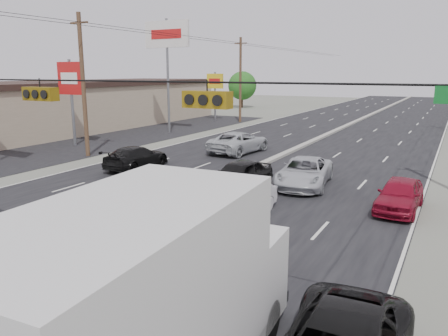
{
  "coord_description": "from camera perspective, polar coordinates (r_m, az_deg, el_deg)",
  "views": [
    {
      "loc": [
        11.1,
        -7.78,
        6.0
      ],
      "look_at": [
        2.9,
        7.39,
        2.2
      ],
      "focal_mm": 35.0,
      "sensor_mm": 36.0,
      "label": 1
    }
  ],
  "objects": [
    {
      "name": "queue_car_c",
      "position": [
        23.71,
        10.45,
        -0.59
      ],
      "size": [
        3.17,
        5.64,
        1.49
      ],
      "primitive_type": "imported",
      "rotation": [
        0.0,
        0.0,
        0.13
      ],
      "color": "#B7BABF",
      "rests_on": "ground"
    },
    {
      "name": "tan_sedan",
      "position": [
        12.75,
        -26.0,
        -12.8
      ],
      "size": [
        3.09,
        6.03,
        1.67
      ],
      "primitive_type": "imported",
      "rotation": [
        0.0,
        0.0,
        0.13
      ],
      "color": "olive",
      "rests_on": "ground"
    },
    {
      "name": "tree_left_far",
      "position": [
        75.46,
        2.41,
        10.69
      ],
      "size": [
        4.8,
        4.8,
        6.12
      ],
      "color": "#382619",
      "rests_on": "ground"
    },
    {
      "name": "parking_lot",
      "position": [
        43.59,
        -12.12,
        4.24
      ],
      "size": [
        10.0,
        42.0,
        0.02
      ],
      "primitive_type": "cube",
      "color": "black",
      "rests_on": "ground"
    },
    {
      "name": "oncoming_far",
      "position": [
        33.06,
        1.97,
        3.37
      ],
      "size": [
        3.19,
        5.98,
        1.6
      ],
      "primitive_type": "imported",
      "rotation": [
        0.0,
        0.0,
        3.05
      ],
      "color": "#B1B5B9",
      "rests_on": "ground"
    },
    {
      "name": "traffic_signals",
      "position": [
        12.44,
        -23.16,
        9.1
      ],
      "size": [
        25.0,
        0.3,
        0.54
      ],
      "color": "black",
      "rests_on": "ground"
    },
    {
      "name": "strip_mall",
      "position": [
        49.64,
        -20.26,
        7.4
      ],
      "size": [
        12.0,
        42.0,
        4.6
      ],
      "primitive_type": "cube",
      "color": "tan",
      "rests_on": "ground"
    },
    {
      "name": "road_surface",
      "position": [
        39.83,
        11.91,
        3.5
      ],
      "size": [
        20.0,
        160.0,
        0.02
      ],
      "primitive_type": "cube",
      "color": "black",
      "rests_on": "ground"
    },
    {
      "name": "oncoming_near",
      "position": [
        28.21,
        -11.37,
        1.37
      ],
      "size": [
        2.01,
        4.89,
        1.42
      ],
      "primitive_type": "imported",
      "rotation": [
        0.0,
        0.0,
        3.15
      ],
      "color": "black",
      "rests_on": "ground"
    },
    {
      "name": "queue_car_b",
      "position": [
        18.54,
        2.93,
        -4.35
      ],
      "size": [
        1.52,
        4.01,
        1.31
      ],
      "primitive_type": "imported",
      "rotation": [
        0.0,
        0.0,
        0.03
      ],
      "color": "white",
      "rests_on": "ground"
    },
    {
      "name": "queue_car_a",
      "position": [
        22.43,
        1.94,
        -1.03
      ],
      "size": [
        2.39,
        4.78,
        1.56
      ],
      "primitive_type": "imported",
      "rotation": [
        0.0,
        0.0,
        -0.12
      ],
      "color": "black",
      "rests_on": "ground"
    },
    {
      "name": "queue_car_e",
      "position": [
        20.69,
        21.96,
        -3.28
      ],
      "size": [
        1.84,
        4.28,
        1.44
      ],
      "primitive_type": "imported",
      "rotation": [
        0.0,
        0.0,
        -0.03
      ],
      "color": "maroon",
      "rests_on": "ground"
    },
    {
      "name": "pole_sign_far",
      "position": [
        54.95,
        -1.19,
        10.77
      ],
      "size": [
        2.2,
        0.25,
        6.0
      ],
      "color": "slate",
      "rests_on": "ground"
    },
    {
      "name": "center_median",
      "position": [
        39.81,
        11.91,
        3.64
      ],
      "size": [
        0.5,
        160.0,
        0.2
      ],
      "primitive_type": "cube",
      "color": "gray",
      "rests_on": "ground"
    },
    {
      "name": "box_truck",
      "position": [
        8.0,
        -9.72,
        -17.29
      ],
      "size": [
        3.24,
        8.07,
        4.02
      ],
      "rotation": [
        0.0,
        0.0,
        0.06
      ],
      "color": "black",
      "rests_on": "ground"
    },
    {
      "name": "pole_sign_billboard",
      "position": [
        44.08,
        -7.47,
        16.06
      ],
      "size": [
        5.0,
        0.25,
        11.0
      ],
      "color": "slate",
      "rests_on": "ground"
    },
    {
      "name": "pole_sign_mid",
      "position": [
        38.14,
        -19.4,
        10.41
      ],
      "size": [
        2.6,
        0.25,
        7.0
      ],
      "color": "slate",
      "rests_on": "ground"
    },
    {
      "name": "ground",
      "position": [
        14.82,
        -24.79,
        -12.68
      ],
      "size": [
        200.0,
        200.0,
        0.0
      ],
      "primitive_type": "plane",
      "color": "#606356",
      "rests_on": "ground"
    },
    {
      "name": "utility_pole_left_c",
      "position": [
        53.3,
        2.15,
        11.47
      ],
      "size": [
        1.6,
        0.3,
        10.0
      ],
      "color": "#422D1E",
      "rests_on": "ground"
    },
    {
      "name": "utility_pole_left_b",
      "position": [
        32.81,
        -17.91,
        10.28
      ],
      "size": [
        1.6,
        0.3,
        10.0
      ],
      "color": "#422D1E",
      "rests_on": "ground"
    },
    {
      "name": "red_sedan",
      "position": [
        16.16,
        -4.29,
        -6.77
      ],
      "size": [
        1.56,
        4.25,
        1.39
      ],
      "primitive_type": "imported",
      "rotation": [
        0.0,
        0.0,
        0.02
      ],
      "color": "maroon",
      "rests_on": "ground"
    }
  ]
}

